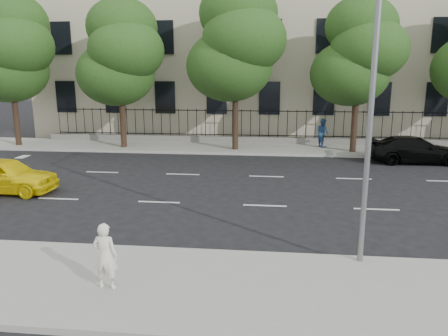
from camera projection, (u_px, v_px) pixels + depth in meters
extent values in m
plane|color=black|center=(263.00, 230.00, 13.67)|extent=(120.00, 120.00, 0.00)
cube|color=gray|center=(260.00, 291.00, 9.78)|extent=(60.00, 4.00, 0.15)
cube|color=gray|center=(268.00, 149.00, 27.23)|extent=(60.00, 4.00, 0.15)
cube|color=#BFB397|center=(272.00, 15.00, 33.97)|extent=(34.00, 12.00, 18.00)
cube|color=slate|center=(268.00, 140.00, 28.81)|extent=(30.00, 0.50, 0.40)
cube|color=black|center=(269.00, 135.00, 28.75)|extent=(28.80, 0.05, 0.05)
cube|color=black|center=(269.00, 111.00, 28.39)|extent=(28.80, 0.05, 0.05)
cylinder|color=slate|center=(371.00, 103.00, 10.26)|extent=(0.14, 0.14, 8.00)
cylinder|color=#382619|center=(16.00, 120.00, 27.78)|extent=(0.36, 0.36, 3.15)
ellipsoid|color=#284B19|center=(8.00, 70.00, 27.42)|extent=(4.94, 4.94, 4.06)
ellipsoid|color=#284B19|center=(14.00, 46.00, 26.52)|extent=(4.68, 4.68, 3.85)
ellipsoid|color=#284B19|center=(11.00, 22.00, 26.83)|extent=(4.42, 4.42, 3.64)
cylinder|color=#382619|center=(123.00, 123.00, 27.06)|extent=(0.36, 0.36, 2.97)
ellipsoid|color=#284B19|center=(116.00, 74.00, 26.73)|extent=(4.75, 4.75, 3.90)
ellipsoid|color=#284B19|center=(126.00, 50.00, 25.84)|extent=(4.50, 4.50, 3.70)
ellipsoid|color=#284B19|center=(122.00, 27.00, 26.16)|extent=(4.25, 4.25, 3.50)
cylinder|color=#382619|center=(235.00, 122.00, 26.28)|extent=(0.36, 0.36, 3.32)
ellipsoid|color=#284B19|center=(229.00, 66.00, 25.88)|extent=(5.13, 5.13, 4.21)
ellipsoid|color=#284B19|center=(244.00, 39.00, 24.97)|extent=(4.86, 4.86, 4.00)
ellipsoid|color=#284B19|center=(238.00, 13.00, 25.27)|extent=(4.59, 4.59, 3.78)
cylinder|color=#382619|center=(354.00, 126.00, 25.56)|extent=(0.36, 0.36, 3.08)
ellipsoid|color=#284B19|center=(350.00, 73.00, 25.24)|extent=(4.56, 4.56, 3.74)
ellipsoid|color=#284B19|center=(369.00, 49.00, 24.36)|extent=(4.32, 4.32, 3.55)
ellipsoid|color=#284B19|center=(361.00, 26.00, 24.69)|extent=(4.08, 4.08, 3.36)
imported|color=yellow|center=(4.00, 175.00, 17.67)|extent=(4.30, 1.83, 1.45)
imported|color=black|center=(415.00, 150.00, 23.32)|extent=(4.93, 2.11, 1.42)
imported|color=white|center=(105.00, 256.00, 9.59)|extent=(0.57, 0.38, 1.53)
imported|color=#2B528A|center=(323.00, 133.00, 27.26)|extent=(0.96, 1.06, 1.78)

